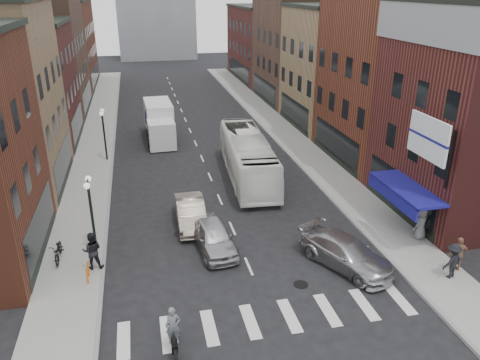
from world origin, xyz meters
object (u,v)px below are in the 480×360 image
object	(u,v)px
motorcycle_rider	(173,332)
ped_left_solo	(92,251)
billboard_sign	(429,139)
transit_bus	(247,157)
sedan_left_near	(213,236)
streetlamp_far	(103,125)
ped_right_a	(453,261)
ped_right_b	(459,254)
curb_car	(346,253)
box_truck	(160,123)
parked_bicycle	(58,250)
sedan_left_far	(191,213)
streetlamp_near	(90,202)
ped_right_c	(421,223)
bike_rack	(88,273)

from	to	relation	value
motorcycle_rider	ped_left_solo	size ratio (longest dim) A/B	1.07
billboard_sign	transit_bus	world-z (taller)	billboard_sign
transit_bus	sedan_left_near	distance (m)	10.16
streetlamp_far	sedan_left_near	world-z (taller)	streetlamp_far
ped_right_a	motorcycle_rider	bearing A→B (deg)	-10.11
ped_right_a	ped_right_b	xyz separation A→B (m)	(0.64, 0.45, 0.01)
curb_car	ped_left_solo	bearing A→B (deg)	143.29
curb_car	sedan_left_near	bearing A→B (deg)	127.85
motorcycle_rider	curb_car	world-z (taller)	motorcycle_rider
streetlamp_far	motorcycle_rider	size ratio (longest dim) A/B	2.03
box_truck	parked_bicycle	size ratio (longest dim) A/B	3.88
sedan_left_far	ped_left_solo	distance (m)	6.35
parked_bicycle	ped_right_a	world-z (taller)	ped_right_a
sedan_left_near	streetlamp_near	bearing A→B (deg)	164.44
sedan_left_far	streetlamp_near	bearing A→B (deg)	-157.82
curb_car	ped_right_b	size ratio (longest dim) A/B	2.88
ped_right_c	streetlamp_near	bearing A→B (deg)	-31.18
ped_left_solo	ped_right_c	xyz separation A→B (m)	(17.00, -0.86, -0.04)
box_truck	sedan_left_near	world-z (taller)	box_truck
motorcycle_rider	streetlamp_near	bearing A→B (deg)	113.70
sedan_left_far	ped_left_solo	bearing A→B (deg)	-143.46
ped_right_a	parked_bicycle	bearing A→B (deg)	-35.71
box_truck	parked_bicycle	xyz separation A→B (m)	(-6.21, -19.22, -0.94)
billboard_sign	ped_right_a	world-z (taller)	billboard_sign
ped_left_solo	ped_right_b	bearing A→B (deg)	169.65
billboard_sign	bike_rack	world-z (taller)	billboard_sign
transit_bus	sedan_left_far	bearing A→B (deg)	-123.57
bike_rack	transit_bus	xyz separation A→B (m)	(10.21, 11.00, 1.03)
streetlamp_near	transit_bus	xyz separation A→B (m)	(10.01, 8.30, -1.33)
bike_rack	curb_car	distance (m)	12.33
sedan_left_near	parked_bicycle	distance (m)	7.74
ped_right_c	ped_left_solo	bearing A→B (deg)	-25.55
sedan_left_far	parked_bicycle	distance (m)	7.36
curb_car	parked_bicycle	distance (m)	14.23
sedan_left_near	ped_right_b	bearing A→B (deg)	-29.10
box_truck	ped_right_b	world-z (taller)	box_truck
sedan_left_near	ped_right_a	bearing A→B (deg)	-32.39
motorcycle_rider	parked_bicycle	size ratio (longest dim) A/B	1.05
ped_left_solo	transit_bus	bearing A→B (deg)	-132.22
curb_car	ped_right_a	xyz separation A→B (m)	(4.30, -2.13, 0.29)
box_truck	sedan_left_near	distance (m)	19.76
transit_bus	curb_car	distance (m)	12.49
billboard_sign	box_truck	bearing A→B (deg)	117.44
billboard_sign	motorcycle_rider	distance (m)	14.45
streetlamp_near	sedan_left_near	bearing A→B (deg)	-9.48
billboard_sign	streetlamp_far	bearing A→B (deg)	132.41
box_truck	sedan_left_far	size ratio (longest dim) A/B	1.64
bike_rack	parked_bicycle	bearing A→B (deg)	125.56
parked_bicycle	ped_right_b	world-z (taller)	ped_right_b
billboard_sign	curb_car	bearing A→B (deg)	-172.75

